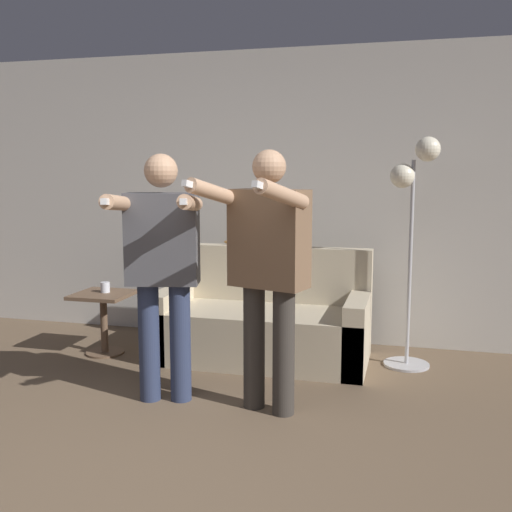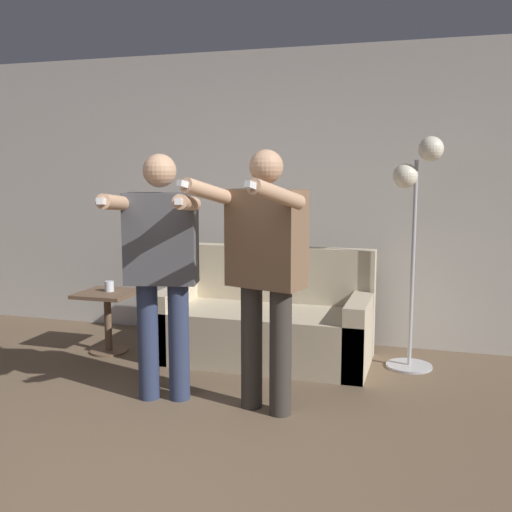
{
  "view_description": "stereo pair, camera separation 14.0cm",
  "coord_description": "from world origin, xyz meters",
  "px_view_note": "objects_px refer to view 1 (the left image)",
  "views": [
    {
      "loc": [
        1.32,
        -2.18,
        1.54
      ],
      "look_at": [
        0.25,
        1.92,
        0.93
      ],
      "focal_mm": 42.0,
      "sensor_mm": 36.0,
      "label": 1
    },
    {
      "loc": [
        1.45,
        -2.15,
        1.54
      ],
      "look_at": [
        0.25,
        1.92,
        0.93
      ],
      "focal_mm": 42.0,
      "sensor_mm": 36.0,
      "label": 2
    }
  ],
  "objects_px": {
    "person_right": "(267,261)",
    "cup": "(105,287)",
    "couch": "(264,325)",
    "floor_lamp": "(413,203)",
    "person_left": "(162,260)",
    "cat": "(257,238)",
    "side_table": "(104,310)"
  },
  "relations": [
    {
      "from": "person_left",
      "to": "side_table",
      "type": "distance_m",
      "value": 1.38
    },
    {
      "from": "couch",
      "to": "floor_lamp",
      "type": "distance_m",
      "value": 1.54
    },
    {
      "from": "side_table",
      "to": "person_left",
      "type": "bearing_deg",
      "value": -42.83
    },
    {
      "from": "person_left",
      "to": "cup",
      "type": "height_order",
      "value": "person_left"
    },
    {
      "from": "couch",
      "to": "person_left",
      "type": "distance_m",
      "value": 1.33
    },
    {
      "from": "person_right",
      "to": "side_table",
      "type": "xyz_separation_m",
      "value": [
        -1.62,
        0.85,
        -0.6
      ]
    },
    {
      "from": "couch",
      "to": "cup",
      "type": "relative_size",
      "value": 19.4
    },
    {
      "from": "cat",
      "to": "side_table",
      "type": "distance_m",
      "value": 1.43
    },
    {
      "from": "couch",
      "to": "side_table",
      "type": "distance_m",
      "value": 1.36
    },
    {
      "from": "cat",
      "to": "cup",
      "type": "xyz_separation_m",
      "value": [
        -1.2,
        -0.48,
        -0.4
      ]
    },
    {
      "from": "person_right",
      "to": "cup",
      "type": "relative_size",
      "value": 19.02
    },
    {
      "from": "floor_lamp",
      "to": "cup",
      "type": "bearing_deg",
      "value": -173.36
    },
    {
      "from": "person_right",
      "to": "cup",
      "type": "height_order",
      "value": "person_right"
    },
    {
      "from": "person_left",
      "to": "floor_lamp",
      "type": "relative_size",
      "value": 0.92
    },
    {
      "from": "couch",
      "to": "floor_lamp",
      "type": "relative_size",
      "value": 0.95
    },
    {
      "from": "couch",
      "to": "floor_lamp",
      "type": "bearing_deg",
      "value": 5.0
    },
    {
      "from": "side_table",
      "to": "floor_lamp",
      "type": "bearing_deg",
      "value": 7.26
    },
    {
      "from": "floor_lamp",
      "to": "cup",
      "type": "relative_size",
      "value": 20.46
    },
    {
      "from": "person_left",
      "to": "cat",
      "type": "distance_m",
      "value": 1.38
    },
    {
      "from": "cat",
      "to": "floor_lamp",
      "type": "height_order",
      "value": "floor_lamp"
    },
    {
      "from": "person_left",
      "to": "person_right",
      "type": "bearing_deg",
      "value": -12.97
    },
    {
      "from": "cup",
      "to": "person_left",
      "type": "bearing_deg",
      "value": -44.0
    },
    {
      "from": "floor_lamp",
      "to": "cup",
      "type": "height_order",
      "value": "floor_lamp"
    },
    {
      "from": "couch",
      "to": "floor_lamp",
      "type": "height_order",
      "value": "floor_lamp"
    },
    {
      "from": "person_right",
      "to": "cat",
      "type": "bearing_deg",
      "value": 124.07
    },
    {
      "from": "cat",
      "to": "cup",
      "type": "height_order",
      "value": "cat"
    },
    {
      "from": "person_left",
      "to": "floor_lamp",
      "type": "distance_m",
      "value": 1.99
    },
    {
      "from": "person_left",
      "to": "cat",
      "type": "height_order",
      "value": "person_left"
    },
    {
      "from": "side_table",
      "to": "couch",
      "type": "bearing_deg",
      "value": 9.2
    },
    {
      "from": "couch",
      "to": "person_left",
      "type": "bearing_deg",
      "value": -111.46
    },
    {
      "from": "person_right",
      "to": "floor_lamp",
      "type": "xyz_separation_m",
      "value": [
        0.87,
        1.17,
        0.32
      ]
    },
    {
      "from": "person_right",
      "to": "side_table",
      "type": "height_order",
      "value": "person_right"
    }
  ]
}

